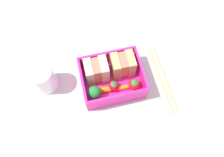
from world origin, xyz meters
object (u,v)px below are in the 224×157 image
object	(u,v)px
broccoli_floret	(94,92)
strawberry_left	(113,86)
carrot_stick_left	(103,90)
sandwich_center_left	(123,65)
strawberry_far_left	(134,84)
carrot_stick_far_left	(126,87)
chopstick_pair	(163,78)
drinking_glass	(43,78)
sandwich_left	(97,70)

from	to	relation	value
broccoli_floret	strawberry_left	distance (cm)	5.24
broccoli_floret	carrot_stick_left	xyz separation A→B (cm)	(2.30, 0.90, -1.69)
sandwich_center_left	strawberry_far_left	bearing A→B (deg)	-72.68
carrot_stick_left	strawberry_far_left	bearing A→B (deg)	-6.00
strawberry_left	carrot_stick_far_left	bearing A→B (deg)	-11.22
strawberry_far_left	chopstick_pair	bearing A→B (deg)	5.69
broccoli_floret	carrot_stick_left	bearing A→B (deg)	21.26
strawberry_left	drinking_glass	xyz separation A→B (cm)	(-16.92, 5.77, 1.21)
sandwich_left	broccoli_floret	world-z (taller)	sandwich_left
sandwich_left	carrot_stick_far_left	bearing A→B (deg)	-38.36
carrot_stick_far_left	sandwich_left	bearing A→B (deg)	141.64
chopstick_pair	carrot_stick_left	bearing A→B (deg)	-179.99
carrot_stick_left	chopstick_pair	size ratio (longest dim) A/B	0.20
sandwich_center_left	drinking_glass	distance (cm)	20.61
sandwich_left	sandwich_center_left	size ratio (longest dim) A/B	1.00
carrot_stick_left	broccoli_floret	bearing A→B (deg)	-158.74
strawberry_left	strawberry_far_left	distance (cm)	5.43
strawberry_far_left	drinking_glass	distance (cm)	23.28
chopstick_pair	sandwich_left	bearing A→B (deg)	165.00
sandwich_left	chopstick_pair	distance (cm)	18.26
carrot_stick_far_left	drinking_glass	distance (cm)	21.29
sandwich_center_left	drinking_glass	world-z (taller)	drinking_glass
sandwich_left	drinking_glass	xyz separation A→B (cm)	(-13.63, 1.22, -0.43)
chopstick_pair	strawberry_left	bearing A→B (deg)	179.71
sandwich_left	sandwich_center_left	xyz separation A→B (cm)	(6.94, 0.00, 0.00)
strawberry_left	drinking_glass	size ratio (longest dim) A/B	0.42
sandwich_center_left	drinking_glass	bearing A→B (deg)	176.60
carrot_stick_left	sandwich_left	bearing A→B (deg)	96.64
drinking_glass	carrot_stick_far_left	bearing A→B (deg)	-17.62
drinking_glass	sandwich_left	bearing A→B (deg)	-5.12
broccoli_floret	chopstick_pair	size ratio (longest dim) A/B	0.21
strawberry_left	sandwich_left	bearing A→B (deg)	125.91
strawberry_left	broccoli_floret	bearing A→B (deg)	-169.15
carrot_stick_far_left	broccoli_floret	bearing A→B (deg)	-177.79
sandwich_center_left	broccoli_floret	size ratio (longest dim) A/B	1.48
drinking_glass	chopstick_pair	bearing A→B (deg)	-10.71
strawberry_left	drinking_glass	bearing A→B (deg)	161.19
broccoli_floret	drinking_glass	world-z (taller)	drinking_glass
broccoli_floret	strawberry_far_left	world-z (taller)	broccoli_floret
carrot_stick_left	drinking_glass	distance (cm)	15.45
sandwich_left	sandwich_center_left	distance (cm)	6.94
broccoli_floret	strawberry_far_left	distance (cm)	10.44
chopstick_pair	drinking_glass	xyz separation A→B (cm)	(-30.85, 5.84, 3.52)
carrot_stick_far_left	strawberry_far_left	bearing A→B (deg)	-7.59
sandwich_left	drinking_glass	size ratio (longest dim) A/B	0.80
sandwich_left	strawberry_far_left	size ratio (longest dim) A/B	1.72
sandwich_left	strawberry_far_left	distance (cm)	10.33
strawberry_far_left	drinking_glass	xyz separation A→B (cm)	(-22.27, 6.69, 1.05)
carrot_stick_far_left	sandwich_center_left	bearing A→B (deg)	85.85
sandwich_left	broccoli_floret	distance (cm)	5.83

